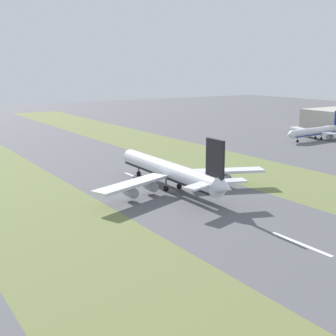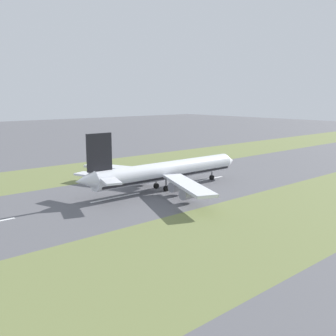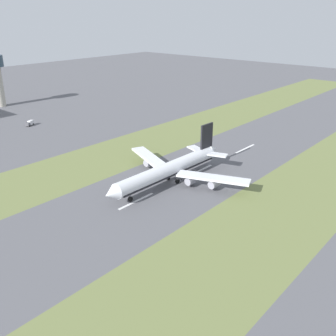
# 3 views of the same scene
# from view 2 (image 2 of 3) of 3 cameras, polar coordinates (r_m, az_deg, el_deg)

# --- Properties ---
(ground_plane) EXTENTS (800.00, 800.00, 0.00)m
(ground_plane) POSITION_cam_2_polar(r_m,az_deg,el_deg) (131.67, -1.42, -3.08)
(ground_plane) COLOR #56565B
(grass_median_west) EXTENTS (40.00, 600.00, 0.01)m
(grass_median_west) POSITION_cam_2_polar(r_m,az_deg,el_deg) (168.01, -11.29, -0.33)
(grass_median_west) COLOR olive
(grass_median_west) RESTS_ON ground
(grass_median_east) EXTENTS (40.00, 600.00, 0.01)m
(grass_median_east) POSITION_cam_2_polar(r_m,az_deg,el_deg) (102.45, 15.04, -7.38)
(grass_median_east) COLOR olive
(grass_median_east) RESTS_ON ground
(centreline_dash_mid) EXTENTS (1.20, 18.00, 0.01)m
(centreline_dash_mid) POSITION_cam_2_polar(r_m,az_deg,el_deg) (121.90, -7.55, -4.26)
(centreline_dash_mid) COLOR silver
(centreline_dash_mid) RESTS_ON ground
(centreline_dash_far) EXTENTS (1.20, 18.00, 0.01)m
(centreline_dash_far) POSITION_cam_2_polar(r_m,az_deg,el_deg) (147.16, 5.52, -1.68)
(centreline_dash_far) COLOR silver
(centreline_dash_far) RESTS_ON ground
(airplane_main_jet) EXTENTS (64.13, 67.08, 20.20)m
(airplane_main_jet) POSITION_cam_2_polar(r_m,az_deg,el_deg) (130.16, -0.64, -0.52)
(airplane_main_jet) COLOR silver
(airplane_main_jet) RESTS_ON ground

